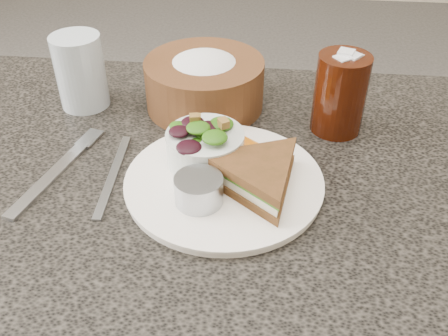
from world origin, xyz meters
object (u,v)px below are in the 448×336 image
dining_table (203,334)px  bread_basket (204,76)px  water_glass (80,72)px  cola_glass (341,90)px  dinner_plate (224,182)px  sandwich (257,175)px  dressing_ramekin (199,190)px  salad_bowl (205,142)px

dining_table → bread_basket: bread_basket is taller
dining_table → water_glass: 0.52m
dining_table → cola_glass: (0.20, 0.15, 0.44)m
dinner_plate → water_glass: bearing=143.1°
dining_table → sandwich: size_ratio=6.27×
dressing_ramekin → sandwich: bearing=25.7°
dinner_plate → sandwich: size_ratio=1.67×
dining_table → dinner_plate: dinner_plate is taller
dinner_plate → bread_basket: (-0.05, 0.21, 0.05)m
dinner_plate → dining_table: bearing=161.5°
salad_bowl → dressing_ramekin: bearing=-87.7°
dining_table → dressing_ramekin: 0.41m
dressing_ramekin → cola_glass: (0.19, 0.21, 0.04)m
dinner_plate → salad_bowl: salad_bowl is taller
dressing_ramekin → bread_basket: 0.26m
cola_glass → water_glass: size_ratio=1.11×
dining_table → dressing_ramekin: size_ratio=16.07×
water_glass → bread_basket: bearing=4.6°
sandwich → bread_basket: (-0.10, 0.23, 0.02)m
dressing_ramekin → cola_glass: cola_glass is taller
dining_table → dinner_plate: size_ratio=3.75×
dinner_plate → dressing_ramekin: size_ratio=4.29×
salad_bowl → bread_basket: bread_basket is taller
dressing_ramekin → dinner_plate: bearing=61.2°
cola_glass → water_glass: 0.42m
water_glass → dressing_ramekin: bearing=-46.4°
dinner_plate → bread_basket: bread_basket is taller
water_glass → cola_glass: bearing=-4.5°
cola_glass → dinner_plate: bearing=-134.9°
dining_table → water_glass: water_glass is taller
water_glass → dining_table: bearing=-39.7°
bread_basket → cola_glass: (0.22, -0.05, 0.01)m
sandwich → dressing_ramekin: (-0.07, -0.03, -0.00)m
dressing_ramekin → water_glass: 0.34m
dining_table → dinner_plate: (0.04, -0.01, 0.38)m
dining_table → sandwich: 0.42m
dining_table → salad_bowl: 0.42m
salad_bowl → sandwich: bearing=-35.1°
sandwich → water_glass: 0.37m
dinner_plate → water_glass: 0.33m
bread_basket → dinner_plate: bearing=-75.4°
bread_basket → dressing_ramekin: bearing=-83.9°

